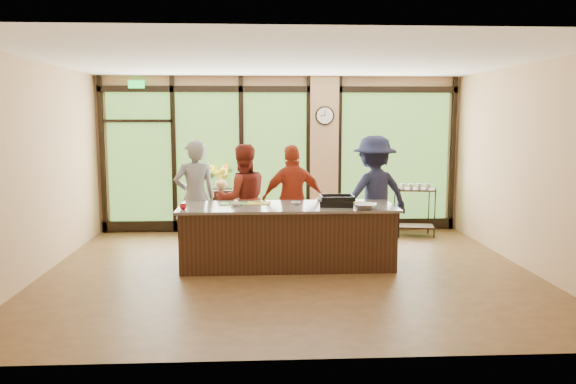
{
  "coord_description": "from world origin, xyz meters",
  "views": [
    {
      "loc": [
        -0.43,
        -7.91,
        2.21
      ],
      "look_at": [
        0.01,
        0.4,
        1.11
      ],
      "focal_mm": 35.0,
      "sensor_mm": 36.0,
      "label": 1
    }
  ],
  "objects": [
    {
      "name": "cook_right",
      "position": [
        1.45,
        1.07,
        0.96
      ],
      "size": [
        1.4,
        1.06,
        1.93
      ],
      "primitive_type": "imported",
      "rotation": [
        0.0,
        0.0,
        3.45
      ],
      "color": "#191C38",
      "rests_on": "floor"
    },
    {
      "name": "prep_bowl_near",
      "position": [
        -0.76,
        0.28,
        0.94
      ],
      "size": [
        0.19,
        0.19,
        0.05
      ],
      "primitive_type": "imported",
      "rotation": [
        0.0,
        0.0,
        0.26
      ],
      "color": "silver",
      "rests_on": "countertop"
    },
    {
      "name": "prep_bowl_mid",
      "position": [
        0.12,
        0.37,
        0.94
      ],
      "size": [
        0.19,
        0.19,
        0.05
      ],
      "primitive_type": "imported",
      "rotation": [
        0.0,
        0.0,
        0.32
      ],
      "color": "silver",
      "rests_on": "countertop"
    },
    {
      "name": "window_wall",
      "position": [
        0.16,
        2.95,
        1.39
      ],
      "size": [
        6.9,
        0.12,
        3.0
      ],
      "color": "tan",
      "rests_on": "floor"
    },
    {
      "name": "cook_left",
      "position": [
        -1.45,
        1.12,
        0.93
      ],
      "size": [
        0.79,
        0.64,
        1.87
      ],
      "primitive_type": "imported",
      "rotation": [
        0.0,
        0.0,
        3.47
      ],
      "color": "gray",
      "rests_on": "floor"
    },
    {
      "name": "roasting_pan",
      "position": [
        0.73,
        0.22,
        0.96
      ],
      "size": [
        0.54,
        0.44,
        0.09
      ],
      "primitive_type": "cube",
      "rotation": [
        0.0,
        0.0,
        -0.14
      ],
      "color": "black",
      "rests_on": "countertop"
    },
    {
      "name": "island_base",
      "position": [
        0.0,
        0.3,
        0.44
      ],
      "size": [
        3.1,
        1.0,
        0.88
      ],
      "primitive_type": "cube",
      "color": "black",
      "rests_on": "floor"
    },
    {
      "name": "wall_clock",
      "position": [
        0.85,
        2.87,
        2.25
      ],
      "size": [
        0.36,
        0.04,
        0.36
      ],
      "color": "black",
      "rests_on": "window_wall"
    },
    {
      "name": "cutting_board_center",
      "position": [
        -0.43,
        0.53,
        0.93
      ],
      "size": [
        0.38,
        0.3,
        0.01
      ],
      "primitive_type": "cube",
      "rotation": [
        0.0,
        0.0,
        -0.1
      ],
      "color": "yellow",
      "rests_on": "countertop"
    },
    {
      "name": "cook_midleft",
      "position": [
        -0.69,
        1.15,
        0.9
      ],
      "size": [
        1.01,
        0.87,
        1.79
      ],
      "primitive_type": "imported",
      "rotation": [
        0.0,
        0.0,
        3.39
      ],
      "color": "maroon",
      "rests_on": "floor"
    },
    {
      "name": "red_ramekin",
      "position": [
        -1.5,
        0.02,
        0.96
      ],
      "size": [
        0.11,
        0.11,
        0.08
      ],
      "primitive_type": "imported",
      "rotation": [
        0.0,
        0.0,
        0.12
      ],
      "color": "red",
      "rests_on": "countertop"
    },
    {
      "name": "bar_cart",
      "position": [
        2.49,
        2.32,
        0.6
      ],
      "size": [
        0.78,
        0.52,
        0.99
      ],
      "rotation": [
        0.0,
        0.0,
        -0.15
      ],
      "color": "black",
      "rests_on": "floor"
    },
    {
      "name": "cutting_board_right",
      "position": [
        0.95,
        0.5,
        0.93
      ],
      "size": [
        0.47,
        0.39,
        0.01
      ],
      "primitive_type": "cube",
      "rotation": [
        0.0,
        0.0,
        -0.21
      ],
      "color": "yellow",
      "rests_on": "countertop"
    },
    {
      "name": "floor",
      "position": [
        0.0,
        0.0,
        0.0
      ],
      "size": [
        7.0,
        7.0,
        0.0
      ],
      "primitive_type": "plane",
      "color": "#4D351B",
      "rests_on": "ground"
    },
    {
      "name": "prep_bowl_far",
      "position": [
        0.55,
        0.79,
        0.94
      ],
      "size": [
        0.16,
        0.16,
        0.04
      ],
      "primitive_type": "imported",
      "rotation": [
        0.0,
        0.0,
        -0.09
      ],
      "color": "silver",
      "rests_on": "countertop"
    },
    {
      "name": "flower_vase",
      "position": [
        -1.14,
        2.75,
        0.99
      ],
      "size": [
        0.29,
        0.29,
        0.28
      ],
      "primitive_type": "imported",
      "rotation": [
        0.0,
        0.0,
        0.08
      ],
      "color": "#9C7D55",
      "rests_on": "flower_stand"
    },
    {
      "name": "left_wall",
      "position": [
        -3.5,
        0.0,
        1.5
      ],
      "size": [
        0.0,
        6.0,
        6.0
      ],
      "primitive_type": "plane",
      "rotation": [
        1.57,
        0.0,
        1.57
      ],
      "color": "tan",
      "rests_on": "floor"
    },
    {
      "name": "cutting_board_left",
      "position": [
        -0.81,
        0.5,
        0.93
      ],
      "size": [
        0.39,
        0.29,
        0.01
      ],
      "primitive_type": "cube",
      "rotation": [
        0.0,
        0.0,
        -0.02
      ],
      "color": "green",
      "rests_on": "countertop"
    },
    {
      "name": "flower_stand",
      "position": [
        -1.14,
        2.75,
        0.43
      ],
      "size": [
        0.47,
        0.47,
        0.85
      ],
      "primitive_type": "cube",
      "rotation": [
        0.0,
        0.0,
        0.11
      ],
      "color": "black",
      "rests_on": "floor"
    },
    {
      "name": "countertop",
      "position": [
        0.0,
        0.3,
        0.9
      ],
      "size": [
        3.2,
        1.1,
        0.04
      ],
      "primitive_type": "cube",
      "color": "#6D635A",
      "rests_on": "island_base"
    },
    {
      "name": "mixing_bowl",
      "position": [
        1.08,
        -0.1,
        0.96
      ],
      "size": [
        0.43,
        0.43,
        0.08
      ],
      "primitive_type": "imported",
      "rotation": [
        0.0,
        0.0,
        -0.4
      ],
      "color": "silver",
      "rests_on": "countertop"
    },
    {
      "name": "right_wall",
      "position": [
        3.5,
        0.0,
        1.5
      ],
      "size": [
        0.0,
        6.0,
        6.0
      ],
      "primitive_type": "plane",
      "rotation": [
        1.57,
        0.0,
        -1.57
      ],
      "color": "tan",
      "rests_on": "floor"
    },
    {
      "name": "back_wall",
      "position": [
        0.0,
        3.0,
        1.5
      ],
      "size": [
        7.0,
        0.0,
        7.0
      ],
      "primitive_type": "plane",
      "rotation": [
        1.57,
        0.0,
        0.0
      ],
      "color": "tan",
      "rests_on": "floor"
    },
    {
      "name": "cook_midright",
      "position": [
        0.13,
        1.09,
        0.89
      ],
      "size": [
        1.11,
        0.63,
        1.78
      ],
      "primitive_type": "imported",
      "rotation": [
        0.0,
        0.0,
        3.34
      ],
      "color": "#992E17",
      "rests_on": "floor"
    },
    {
      "name": "ceiling",
      "position": [
        0.0,
        0.0,
        3.0
      ],
      "size": [
        7.0,
        7.0,
        0.0
      ],
      "primitive_type": "plane",
      "rotation": [
        3.14,
        0.0,
        0.0
      ],
      "color": "white",
      "rests_on": "back_wall"
    }
  ]
}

